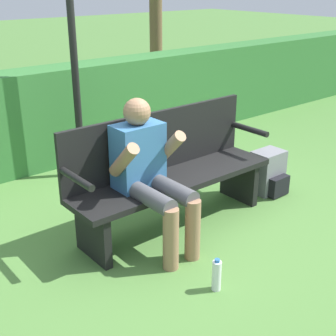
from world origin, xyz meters
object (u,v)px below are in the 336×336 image
backpack (269,173)px  signpost (74,49)px  person_seated (149,170)px  water_bottle (217,275)px  park_bench (169,171)px

backpack → signpost: size_ratio=0.18×
person_seated → water_bottle: person_seated is taller
person_seated → signpost: signpost is taller
backpack → signpost: signpost is taller
park_bench → water_bottle: park_bench is taller
person_seated → backpack: (1.40, 0.01, -0.40)m
person_seated → water_bottle: bearing=-92.3°
person_seated → park_bench: bearing=26.6°
park_bench → water_bottle: bearing=-111.0°
person_seated → backpack: 1.46m
park_bench → backpack: size_ratio=4.38×
water_bottle → signpost: bearing=82.4°
water_bottle → backpack: bearing=27.9°
park_bench → signpost: signpost is taller
park_bench → signpost: 1.55m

